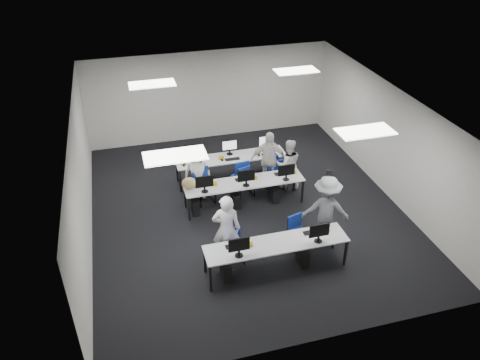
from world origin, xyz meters
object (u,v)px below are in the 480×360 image
object	(u,v)px
chair_2	(204,192)
chair_3	(244,185)
chair_5	(201,184)
chair_1	(298,238)
chair_6	(241,182)
chair_4	(274,179)
desk_front	(276,245)
chair_0	(234,251)
photographer	(326,209)
student_2	(198,173)
student_0	(226,229)
chair_7	(275,175)
desk_mid	(244,184)
student_3	(268,160)
student_1	(288,164)

from	to	relation	value
chair_2	chair_3	size ratio (longest dim) A/B	1.06
chair_2	chair_5	xyz separation A→B (m)	(-0.01, 0.44, -0.02)
chair_5	chair_3	bearing A→B (deg)	-16.26
chair_1	chair_6	bearing A→B (deg)	85.56
chair_2	chair_4	world-z (taller)	chair_2
desk_front	chair_4	distance (m)	3.41
chair_0	chair_3	bearing A→B (deg)	68.70
chair_2	chair_4	distance (m)	2.06
chair_0	chair_1	bearing A→B (deg)	0.97
chair_5	photographer	bearing A→B (deg)	-47.44
desk_front	photographer	bearing A→B (deg)	25.55
chair_4	chair_5	size ratio (longest dim) A/B	1.04
student_2	photographer	xyz separation A→B (m)	(2.57, -2.66, 0.12)
chair_3	photographer	bearing A→B (deg)	-67.71
student_2	student_0	bearing A→B (deg)	-78.47
chair_0	photographer	distance (m)	2.38
chair_3	chair_5	world-z (taller)	chair_3
chair_2	chair_5	distance (m)	0.45
chair_2	chair_3	xyz separation A→B (m)	(1.16, 0.08, -0.02)
chair_4	chair_7	bearing A→B (deg)	56.98
chair_3	student_0	size ratio (longest dim) A/B	0.52
chair_6	chair_7	bearing A→B (deg)	-9.92
chair_3	student_2	xyz separation A→B (m)	(-1.27, 0.22, 0.46)
desk_mid	student_3	world-z (taller)	student_3
student_1	photographer	world-z (taller)	photographer
student_1	chair_7	bearing A→B (deg)	-38.80
desk_front	chair_2	distance (m)	3.24
student_0	student_1	bearing A→B (deg)	-119.22
chair_0	chair_6	bearing A→B (deg)	71.04
chair_3	chair_6	size ratio (longest dim) A/B	1.09
desk_mid	student_1	xyz separation A→B (m)	(1.43, 0.56, 0.06)
chair_7	student_0	bearing A→B (deg)	-129.11
chair_4	photographer	distance (m)	2.62
desk_front	chair_5	size ratio (longest dim) A/B	3.59
student_2	chair_2	bearing A→B (deg)	-62.04
chair_1	chair_5	size ratio (longest dim) A/B	0.95
student_1	student_2	world-z (taller)	student_2
chair_4	photographer	world-z (taller)	photographer
chair_2	chair_5	bearing A→B (deg)	78.38
chair_4	chair_5	distance (m)	2.09
student_0	student_3	distance (m)	3.34
chair_3	student_3	distance (m)	0.96
chair_1	photographer	distance (m)	0.95
chair_0	chair_4	distance (m)	3.30
chair_4	chair_2	bearing A→B (deg)	175.32
chair_6	student_2	world-z (taller)	student_2
chair_1	student_3	xyz separation A→B (m)	(0.16, 2.79, 0.59)
chair_5	photographer	size ratio (longest dim) A/B	0.51
chair_3	chair_7	bearing A→B (deg)	12.11
chair_3	chair_4	size ratio (longest dim) A/B	0.99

